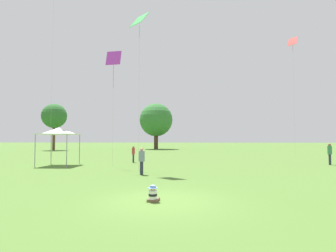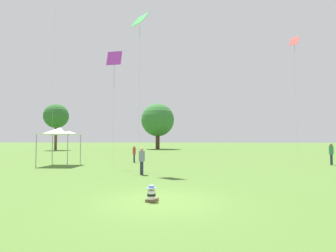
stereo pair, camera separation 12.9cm
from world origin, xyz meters
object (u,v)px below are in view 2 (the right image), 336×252
(person_standing_0, at_px, (331,152))
(person_standing_2, at_px, (142,159))
(person_standing_1, at_px, (134,152))
(kite_1, at_px, (114,60))
(kite_0, at_px, (140,23))
(canopy_tent, at_px, (60,131))
(distant_tree_0, at_px, (158,120))
(kite_3, at_px, (294,44))
(distant_tree_1, at_px, (56,116))
(seated_toddler, at_px, (152,194))

(person_standing_0, bearing_deg, person_standing_2, 179.89)
(person_standing_1, relative_size, kite_1, 0.17)
(person_standing_2, height_order, kite_0, kite_0)
(person_standing_0, distance_m, person_standing_1, 17.14)
(canopy_tent, height_order, distant_tree_0, distant_tree_0)
(person_standing_2, relative_size, distant_tree_0, 0.17)
(person_standing_0, height_order, kite_1, kite_1)
(person_standing_1, relative_size, distant_tree_0, 0.16)
(person_standing_2, bearing_deg, distant_tree_0, 46.61)
(kite_1, relative_size, kite_3, 0.64)
(distant_tree_0, bearing_deg, person_standing_2, -85.51)
(person_standing_0, xyz_separation_m, distant_tree_1, (-37.71, 27.07, 5.60))
(canopy_tent, height_order, kite_1, kite_1)
(kite_1, bearing_deg, distant_tree_0, 142.89)
(kite_3, xyz_separation_m, distant_tree_0, (-19.19, 24.85, -7.30))
(canopy_tent, height_order, distant_tree_1, distant_tree_1)
(seated_toddler, distance_m, kite_0, 13.67)
(seated_toddler, relative_size, person_standing_2, 0.35)
(person_standing_1, height_order, kite_1, kite_1)
(person_standing_0, height_order, canopy_tent, canopy_tent)
(person_standing_2, bearing_deg, seated_toddler, -125.72)
(seated_toddler, xyz_separation_m, kite_3, (14.51, 22.82, 13.40))
(kite_3, bearing_deg, seated_toddler, -27.57)
(person_standing_1, bearing_deg, kite_1, -159.13)
(canopy_tent, xyz_separation_m, kite_3, (23.77, 10.77, 10.82))
(seated_toddler, height_order, person_standing_0, person_standing_0)
(kite_1, xyz_separation_m, distant_tree_0, (-0.14, 36.19, -2.27))
(kite_0, distance_m, distant_tree_1, 39.11)
(person_standing_0, distance_m, canopy_tent, 22.94)
(seated_toddler, bearing_deg, kite_3, 68.35)
(canopy_tent, distance_m, kite_0, 11.04)
(kite_3, distance_m, distant_tree_1, 43.22)
(canopy_tent, relative_size, kite_1, 0.34)
(kite_0, height_order, kite_3, kite_3)
(person_standing_1, xyz_separation_m, distant_tree_1, (-20.62, 25.74, 5.75))
(seated_toddler, height_order, distant_tree_0, distant_tree_0)
(person_standing_2, bearing_deg, kite_3, -2.94)
(distant_tree_1, bearing_deg, kite_3, -24.96)
(person_standing_1, relative_size, kite_0, 0.14)
(distant_tree_1, bearing_deg, distant_tree_0, 19.37)
(distant_tree_0, bearing_deg, seated_toddler, -84.39)
(kite_3, bearing_deg, kite_1, -54.37)
(person_standing_0, bearing_deg, canopy_tent, 159.53)
(kite_0, xyz_separation_m, kite_1, (-2.55, 2.65, -1.87))
(person_standing_0, bearing_deg, kite_1, 162.41)
(person_standing_0, bearing_deg, seated_toddler, -159.30)
(person_standing_0, height_order, kite_0, kite_0)
(person_standing_2, bearing_deg, canopy_tent, 98.44)
(person_standing_1, distance_m, kite_0, 11.52)
(person_standing_1, bearing_deg, kite_0, -129.68)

